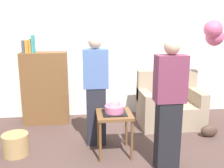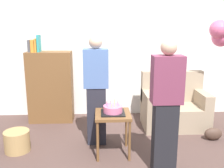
# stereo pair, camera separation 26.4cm
# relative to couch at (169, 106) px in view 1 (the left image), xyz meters

# --- Properties ---
(ground_plane) EXTENTS (8.00, 8.00, 0.00)m
(ground_plane) POSITION_rel_couch_xyz_m (-0.86, -1.32, -0.34)
(ground_plane) COLOR #4C3833
(wall_back) EXTENTS (6.00, 0.10, 2.70)m
(wall_back) POSITION_rel_couch_xyz_m (-0.86, 0.73, 1.01)
(wall_back) COLOR silver
(wall_back) RESTS_ON ground_plane
(couch) EXTENTS (1.10, 0.70, 0.96)m
(couch) POSITION_rel_couch_xyz_m (0.00, 0.00, 0.00)
(couch) COLOR gray
(couch) RESTS_ON ground_plane
(bookshelf) EXTENTS (0.80, 0.36, 1.60)m
(bookshelf) POSITION_rel_couch_xyz_m (-2.22, 0.36, 0.33)
(bookshelf) COLOR brown
(bookshelf) RESTS_ON ground_plane
(side_table) EXTENTS (0.48, 0.48, 0.60)m
(side_table) POSITION_rel_couch_xyz_m (-1.13, -0.97, 0.17)
(side_table) COLOR brown
(side_table) RESTS_ON ground_plane
(birthday_cake) EXTENTS (0.32, 0.32, 0.17)m
(birthday_cake) POSITION_rel_couch_xyz_m (-1.13, -0.97, 0.31)
(birthday_cake) COLOR black
(birthday_cake) RESTS_ON side_table
(person_blowing_candles) EXTENTS (0.36, 0.22, 1.63)m
(person_blowing_candles) POSITION_rel_couch_xyz_m (-1.36, -0.61, 0.49)
(person_blowing_candles) COLOR #23232D
(person_blowing_candles) RESTS_ON ground_plane
(person_holding_cake) EXTENTS (0.36, 0.22, 1.63)m
(person_holding_cake) POSITION_rel_couch_xyz_m (-0.52, -1.41, 0.49)
(person_holding_cake) COLOR black
(person_holding_cake) RESTS_ON ground_plane
(wicker_basket) EXTENTS (0.36, 0.36, 0.30)m
(wicker_basket) POSITION_rel_couch_xyz_m (-2.50, -0.83, -0.19)
(wicker_basket) COLOR #A88451
(wicker_basket) RESTS_ON ground_plane
(handbag) EXTENTS (0.28, 0.14, 0.20)m
(handbag) POSITION_rel_couch_xyz_m (0.47, -0.61, -0.24)
(handbag) COLOR #473328
(handbag) RESTS_ON ground_plane
(balloon_bunch) EXTENTS (0.38, 0.38, 1.85)m
(balloon_bunch) POSITION_rel_couch_xyz_m (0.63, -0.16, 1.32)
(balloon_bunch) COLOR silver
(balloon_bunch) RESTS_ON ground_plane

